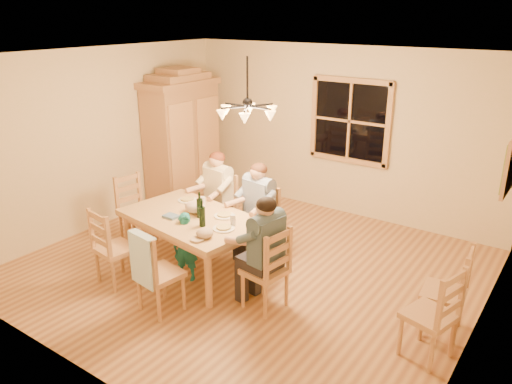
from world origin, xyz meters
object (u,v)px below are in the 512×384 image
Objects in this scene: chair_near_left at (117,260)px; chair_near_right at (161,286)px; chandelier at (248,111)px; chair_spare_back at (442,306)px; chair_far_left at (218,220)px; armoire at (182,141)px; chair_far_right at (258,236)px; chair_spare_front at (427,329)px; adult_plaid_man at (258,199)px; chair_end_left at (138,222)px; child at (186,247)px; adult_woman at (217,186)px; adult_slate_man at (265,239)px; wine_bottle_a at (200,205)px; wine_bottle_b at (202,213)px; dining_table at (192,223)px; chair_end_right at (265,282)px.

chair_near_left is 1.00× the size of chair_near_right.
chandelier is 0.78× the size of chair_near_left.
chandelier is 2.42m from chair_near_left.
chandelier is 0.78× the size of chair_spare_back.
chair_near_left is at bearing 90.00° from chair_far_left.
armoire is 2.69m from chair_far_right.
adult_plaid_man is at bearing 87.99° from chair_spare_front.
chair_near_left is (1.31, -2.64, -0.75)m from armoire.
child is at bearing 81.15° from chair_end_left.
adult_woman and adult_slate_man have the same top height.
chair_end_left is at bearing 173.47° from wine_bottle_a.
chandelier is 1.81m from chair_far_right.
chair_far_right is 1.14m from wine_bottle_b.
chair_near_left is 1.00× the size of chair_spare_back.
chair_end_left is at bearing 88.56° from chair_spare_back.
adult_plaid_man is 1.15m from child.
chair_end_right reaches higher than dining_table.
chair_far_right is at bearing -180.00° from adult_woman.
chair_spare_front is at bearing 3.31° from wine_bottle_b.
adult_woman is at bearing 152.46° from chandelier.
chair_near_left is at bearing 43.26° from chair_end_left.
armoire is at bearing 137.12° from wine_bottle_b.
chair_far_right is 1.87m from chair_near_left.
armoire is 5.12m from chair_spare_back.
adult_woman is at bearing 120.87° from wine_bottle_b.
chair_near_right is 1.98m from adult_woman.
chandelier reaches higher than chair_near_right.
wine_bottle_a is (1.34, -0.15, 0.62)m from chair_end_left.
adult_plaid_man reaches higher than chair_far_right.
chair_spare_back is at bearing 15.34° from chair_spare_front.
chair_end_left and chair_end_right have the same top height.
chair_end_left is 1.12× the size of child.
chair_end_left is 1.88m from adult_plaid_man.
adult_plaid_man is at bearing -81.69° from chair_far_right.
chair_end_left is at bearing 143.11° from child.
adult_woman is 1.00× the size of adult_plaid_man.
chair_far_right is 1.00× the size of chair_near_right.
chair_spare_front is (2.45, -0.45, -1.77)m from chandelier.
chandelier is 2.00m from chair_end_right.
chair_far_right is at bearing 46.64° from adult_slate_man.
dining_table is at bearing 90.00° from chair_end_right.
chair_far_left is 1.00× the size of chair_end_left.
chair_spare_back is at bearing -6.00° from child.
armoire is at bearing -23.66° from chair_far_left.
chair_near_left is at bearing 103.84° from chair_spare_back.
chair_far_right is 1.04m from wine_bottle_a.
chair_near_left is at bearing 90.00° from adult_woman.
chair_near_left is 1.77m from adult_woman.
chair_far_left is 1.00× the size of chair_spare_back.
adult_plaid_man is at bearing -180.00° from chair_far_left.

